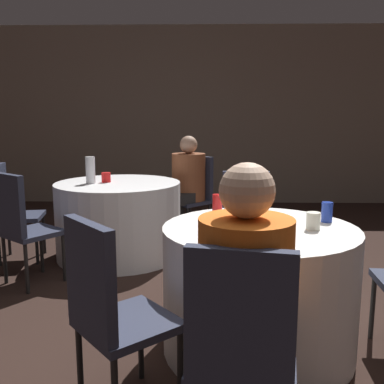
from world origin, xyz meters
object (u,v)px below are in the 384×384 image
Objects in this scene: chair_near_southwest at (108,304)px; chair_near_north at (246,220)px; chair_near_south at (241,344)px; person_orange_shirt at (246,309)px; soda_can_silver at (229,209)px; bottle_far at (90,170)px; table_near at (258,288)px; table_far at (119,219)px; soda_can_red at (217,203)px; soda_can_blue at (327,212)px; chair_far_west at (9,204)px; person_floral_shirt at (185,187)px; chair_far_northeast at (195,190)px; pizza_plate_near at (237,233)px; chair_far_southwest at (21,220)px.

chair_near_southwest is 1.79m from chair_near_north.
chair_near_southwest is at bearing 160.85° from chair_near_south.
person_orange_shirt reaches higher than soda_can_silver.
soda_can_silver is at bearing -49.14° from bottle_far.
table_near is 4.38× the size of bottle_far.
table_far is 10.06× the size of soda_can_red.
bottle_far reaches higher than chair_near_southwest.
table_near is 9.26× the size of soda_can_blue.
chair_near_north is at bearing 65.86° from chair_far_west.
bottle_far is (-1.25, 1.45, 0.07)m from soda_can_silver.
chair_far_west is at bearing -170.59° from table_far.
bottle_far is at bearing 83.51° from person_floral_shirt.
chair_near_north reaches higher than table_near.
soda_can_silver is (2.02, -1.34, 0.25)m from chair_far_west.
person_orange_shirt is at bearing 140.96° from chair_far_northeast.
chair_near_north is 3.77× the size of pizza_plate_near.
chair_near_southwest is 1.00× the size of chair_far_west.
table_near is 1.00m from chair_near_southwest.
soda_can_blue is (0.65, -0.25, 0.00)m from soda_can_red.
soda_can_blue is (0.61, 1.10, 0.25)m from chair_near_south.
person_floral_shirt is (-0.37, 3.14, -0.01)m from person_orange_shirt.
soda_can_red is at bearing -47.29° from bottle_far.
bottle_far is at bearing 100.79° from chair_far_southwest.
soda_can_silver is at bearing 105.30° from chair_near_southwest.
chair_near_southwest is 0.80× the size of person_floral_shirt.
chair_near_south is at bearing 28.84° from chair_far_west.
chair_far_west is 2.44m from soda_can_silver.
soda_can_red is at bearing 68.06° from chair_near_north.
soda_can_red is at bearing 141.56° from chair_far_northeast.
chair_far_northeast is at bearing 95.99° from pizza_plate_near.
chair_near_southwest is 1.42m from soda_can_blue.
bottle_far is (-1.27, 1.82, 0.12)m from pizza_plate_near.
chair_far_southwest is (-1.80, 0.91, 0.18)m from table_near.
pizza_plate_near is 0.38m from soda_can_silver.
pizza_plate_near is (0.27, -2.59, 0.20)m from chair_far_northeast.
chair_near_southwest is (0.42, -2.37, 0.18)m from table_far.
table_far is at bearing 134.77° from soda_can_blue.
bottle_far is (-0.25, -0.06, 0.50)m from table_far.
table_far is 2.41m from chair_near_southwest.
chair_near_southwest is 1.00× the size of chair_far_northeast.
soda_can_blue is at bearing 69.67° from person_orange_shirt.
table_near is 1.00m from chair_near_south.
soda_can_blue is (0.42, 0.13, 0.43)m from table_near.
chair_near_north is 0.80× the size of person_floral_shirt.
table_near is 4.55× the size of pizza_plate_near.
pizza_plate_near is 2.04× the size of soda_can_blue.
chair_far_west is at bearing -13.50° from chair_near_north.
chair_far_southwest is at bearing -116.95° from bottle_far.
table_near is 9.26× the size of soda_can_silver.
chair_far_northeast is 3.63× the size of bottle_far.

